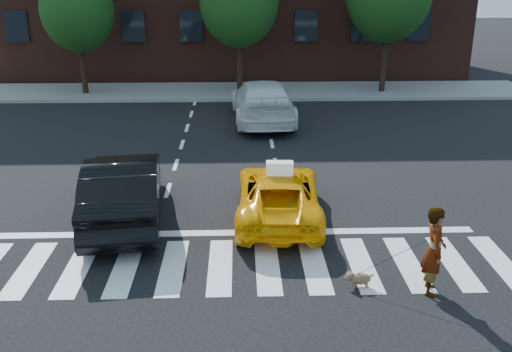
{
  "coord_description": "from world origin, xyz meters",
  "views": [
    {
      "loc": [
        0.42,
        -10.65,
        5.98
      ],
      "look_at": [
        0.84,
        2.52,
        1.1
      ],
      "focal_mm": 40.0,
      "sensor_mm": 36.0,
      "label": 1
    }
  ],
  "objects_px": {
    "tree_left": "(77,1)",
    "woman": "(434,251)",
    "black_sedan": "(124,188)",
    "taxi": "(279,194)",
    "dog": "(358,278)",
    "white_suv": "(263,101)"
  },
  "relations": [
    {
      "from": "tree_left",
      "to": "woman",
      "type": "xyz_separation_m",
      "value": [
        11.08,
        -18.1,
        -3.55
      ]
    },
    {
      "from": "tree_left",
      "to": "black_sedan",
      "type": "xyz_separation_m",
      "value": [
        4.54,
        -14.5,
        -3.62
      ]
    },
    {
      "from": "tree_left",
      "to": "taxi",
      "type": "height_order",
      "value": "tree_left"
    },
    {
      "from": "taxi",
      "to": "dog",
      "type": "bearing_deg",
      "value": 114.38
    },
    {
      "from": "black_sedan",
      "to": "woman",
      "type": "distance_m",
      "value": 7.47
    },
    {
      "from": "woman",
      "to": "white_suv",
      "type": "bearing_deg",
      "value": 22.43
    },
    {
      "from": "tree_left",
      "to": "taxi",
      "type": "bearing_deg",
      "value": -60.01
    },
    {
      "from": "tree_left",
      "to": "white_suv",
      "type": "distance_m",
      "value": 10.41
    },
    {
      "from": "tree_left",
      "to": "taxi",
      "type": "distance_m",
      "value": 17.17
    },
    {
      "from": "woman",
      "to": "black_sedan",
      "type": "bearing_deg",
      "value": 71.87
    },
    {
      "from": "taxi",
      "to": "dog",
      "type": "relative_size",
      "value": 7.55
    },
    {
      "from": "black_sedan",
      "to": "woman",
      "type": "height_order",
      "value": "woman"
    },
    {
      "from": "dog",
      "to": "woman",
      "type": "bearing_deg",
      "value": -7.64
    },
    {
      "from": "tree_left",
      "to": "white_suv",
      "type": "xyz_separation_m",
      "value": [
        8.37,
        -5.04,
        -3.6
      ]
    },
    {
      "from": "black_sedan",
      "to": "dog",
      "type": "height_order",
      "value": "black_sedan"
    },
    {
      "from": "black_sedan",
      "to": "dog",
      "type": "relative_size",
      "value": 8.57
    },
    {
      "from": "white_suv",
      "to": "dog",
      "type": "bearing_deg",
      "value": 93.23
    },
    {
      "from": "tree_left",
      "to": "taxi",
      "type": "relative_size",
      "value": 1.48
    },
    {
      "from": "taxi",
      "to": "black_sedan",
      "type": "height_order",
      "value": "black_sedan"
    },
    {
      "from": "white_suv",
      "to": "taxi",
      "type": "bearing_deg",
      "value": 87.26
    },
    {
      "from": "taxi",
      "to": "black_sedan",
      "type": "distance_m",
      "value": 3.84
    },
    {
      "from": "white_suv",
      "to": "woman",
      "type": "xyz_separation_m",
      "value": [
        2.72,
        -13.05,
        0.05
      ]
    }
  ]
}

